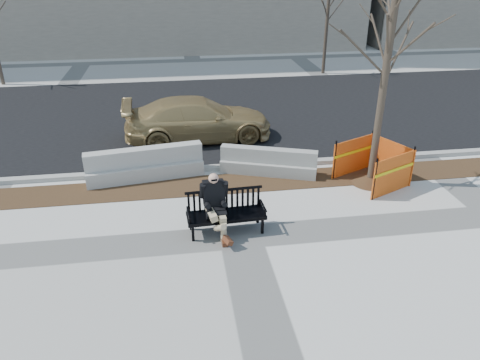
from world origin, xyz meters
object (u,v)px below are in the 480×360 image
object	(u,v)px
bench	(226,231)
seated_man	(216,231)
sedan	(199,139)
jersey_barrier_left	(146,178)
jersey_barrier_right	(268,174)
tree_fence	(370,182)

from	to	relation	value
bench	seated_man	size ratio (longest dim) A/B	1.26
sedan	jersey_barrier_left	world-z (taller)	sedan
bench	seated_man	xyz separation A→B (m)	(-0.24, 0.04, 0.00)
sedan	jersey_barrier_right	size ratio (longest dim) A/B	1.79
sedan	jersey_barrier_right	bearing A→B (deg)	-152.66
bench	jersey_barrier_left	world-z (taller)	bench
seated_man	tree_fence	distance (m)	4.79
bench	jersey_barrier_right	distance (m)	3.20
bench	jersey_barrier_right	size ratio (longest dim) A/B	0.66
bench	tree_fence	distance (m)	4.58
seated_man	jersey_barrier_right	xyz separation A→B (m)	(1.78, 2.77, 0.00)
bench	jersey_barrier_right	bearing A→B (deg)	58.47
jersey_barrier_right	jersey_barrier_left	bearing A→B (deg)	-164.00
sedan	jersey_barrier_left	bearing A→B (deg)	145.80
seated_man	tree_fence	xyz separation A→B (m)	(4.43, 1.82, 0.00)
bench	jersey_barrier_right	xyz separation A→B (m)	(1.54, 2.81, 0.00)
seated_man	sedan	distance (m)	5.75
jersey_barrier_left	jersey_barrier_right	xyz separation A→B (m)	(3.42, -0.21, 0.00)
bench	sedan	xyz separation A→B (m)	(-0.22, 5.79, 0.00)
tree_fence	bench	bearing A→B (deg)	-156.04
tree_fence	sedan	distance (m)	5.90
bench	jersey_barrier_left	size ratio (longest dim) A/B	0.56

